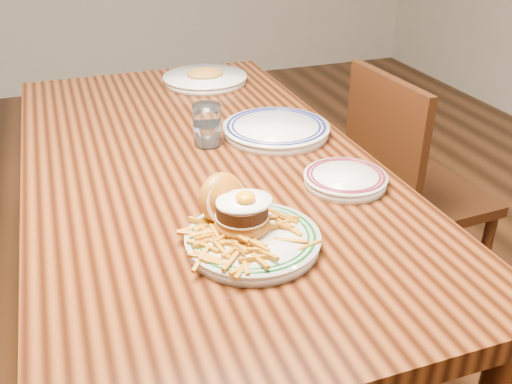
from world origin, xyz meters
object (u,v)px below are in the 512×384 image
object	(u,v)px
table	(199,188)
chair_right	(406,187)
main_plate	(248,228)
side_plate	(345,179)

from	to	relation	value
table	chair_right	xyz separation A→B (m)	(0.75, 0.14, -0.20)
chair_right	main_plate	xyz separation A→B (m)	(-0.75, -0.55, 0.33)
table	main_plate	bearing A→B (deg)	-90.73
chair_right	side_plate	size ratio (longest dim) A/B	4.44
main_plate	side_plate	bearing A→B (deg)	6.91
table	main_plate	world-z (taller)	main_plate
main_plate	side_plate	xyz separation A→B (m)	(0.29, 0.15, -0.02)
table	main_plate	xyz separation A→B (m)	(-0.01, -0.41, 0.12)
side_plate	table	bearing A→B (deg)	126.74
chair_right	main_plate	bearing A→B (deg)	32.99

